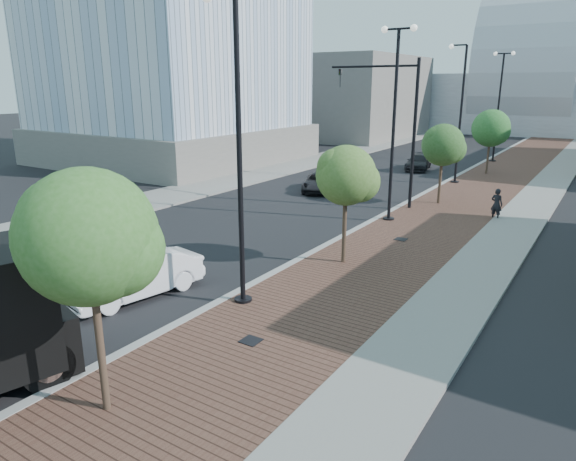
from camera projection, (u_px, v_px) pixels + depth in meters
The scene contains 22 objects.
sidewalk at pixel (515, 174), 38.98m from camera, with size 7.00×140.00×0.12m, color #4C2D23.
concrete_strip at pixel (555, 178), 37.57m from camera, with size 2.40×140.00×0.13m, color slate.
curb at pixel (468, 170), 40.80m from camera, with size 0.30×140.00×0.14m, color gray.
west_sidewalk at pixel (324, 158), 47.56m from camera, with size 4.00×140.00×0.12m, color slate.
white_sedan at pixel (135, 275), 16.64m from camera, with size 1.56×4.48×1.48m, color white.
dark_car_mid at pixel (319, 182), 33.13m from camera, with size 1.92×4.16×1.16m, color black.
dark_car_far at pixel (418, 162), 41.41m from camera, with size 1.69×4.15×1.20m, color black.
pedestrian at pixel (497, 204), 26.05m from camera, with size 0.59×0.39×1.63m, color black.
streetlight_1 at pixel (237, 167), 15.12m from camera, with size 1.44×0.56×9.21m.
streetlight_2 at pixel (394, 125), 24.63m from camera, with size 1.72×0.56×9.28m.
streetlight_3 at pixel (459, 120), 34.52m from camera, with size 1.44×0.56×9.21m.
streetlight_4 at pixel (498, 106), 44.03m from camera, with size 1.72×0.56×9.28m.
traffic_mast at pixel (399, 117), 27.48m from camera, with size 5.09×0.20×8.00m.
tree_0 at pixel (91, 237), 9.81m from camera, with size 2.68×2.68×5.24m.
tree_1 at pixel (347, 176), 18.82m from camera, with size 2.29×2.23×4.59m.
tree_2 at pixel (444, 145), 28.53m from camera, with size 2.39×2.34×4.60m.
tree_3 at pixel (492, 128), 38.21m from camera, with size 2.77×2.77×4.89m.
tower_podium at pixel (175, 143), 46.43m from camera, with size 19.00×19.00×3.00m, color #68645D.
convention_center at pixel (536, 88), 76.57m from camera, with size 50.00×30.00×50.00m.
commercial_block_nw at pixel (353, 97), 66.01m from camera, with size 14.00×20.00×10.00m, color slate.
utility_cover_1 at pixel (251, 341), 13.67m from camera, with size 0.50×0.50×0.02m, color black.
utility_cover_2 at pixel (401, 239), 22.56m from camera, with size 0.50×0.50×0.02m, color black.
Camera 1 is at (9.91, -1.83, 6.72)m, focal length 32.05 mm.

